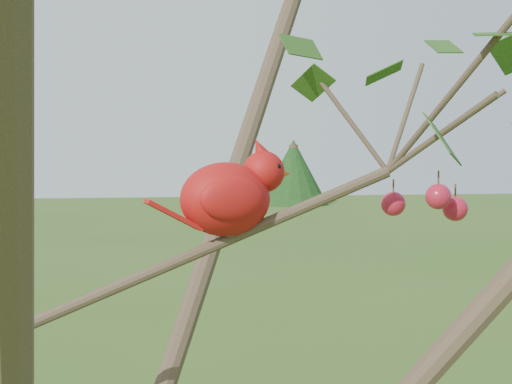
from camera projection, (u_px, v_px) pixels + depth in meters
crabapple_tree at (28, 234)px, 0.93m from camera, size 2.35×2.05×2.95m
cardinal at (230, 195)px, 1.08m from camera, size 0.23×0.13×0.16m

